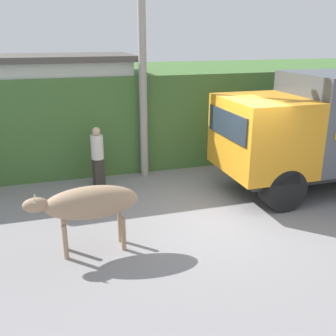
% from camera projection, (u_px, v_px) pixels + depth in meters
% --- Properties ---
extents(ground_plane, '(60.00, 60.00, 0.00)m').
position_uv_depth(ground_plane, '(223.00, 212.00, 9.00)').
color(ground_plane, gray).
extents(hillside_embankment, '(32.00, 5.60, 2.78)m').
position_uv_depth(hillside_embankment, '(154.00, 107.00, 13.98)').
color(hillside_embankment, '#426B33').
rests_on(hillside_embankment, ground_plane).
extents(building_backdrop, '(5.07, 2.70, 3.31)m').
position_uv_depth(building_backdrop, '(46.00, 113.00, 11.47)').
color(building_backdrop, '#B2BCAD').
rests_on(building_backdrop, ground_plane).
extents(brown_cow, '(2.04, 0.61, 1.27)m').
position_uv_depth(brown_cow, '(89.00, 203.00, 7.10)').
color(brown_cow, '#9E7F60').
rests_on(brown_cow, ground_plane).
extents(pedestrian_on_hill, '(0.43, 0.43, 1.60)m').
position_uv_depth(pedestrian_on_hill, '(98.00, 154.00, 10.33)').
color(pedestrian_on_hill, '#38332D').
rests_on(pedestrian_on_hill, ground_plane).
extents(utility_pole, '(0.90, 0.21, 6.72)m').
position_uv_depth(utility_pole, '(142.00, 49.00, 10.26)').
color(utility_pole, '#9E998E').
rests_on(utility_pole, ground_plane).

